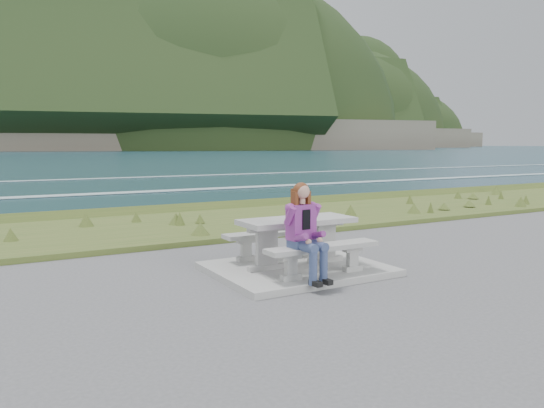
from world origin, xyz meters
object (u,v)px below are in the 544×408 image
at_px(picnic_table, 297,229).
at_px(bench_landward, 323,252).
at_px(bench_seaward, 275,237).
at_px(seated_woman, 308,245).

distance_m(picnic_table, bench_landward, 0.74).
bearing_deg(bench_seaward, seated_woman, -102.91).
xyz_separation_m(bench_landward, bench_seaward, (0.00, 1.40, 0.00)).
bearing_deg(seated_woman, bench_seaward, 71.77).
relative_size(picnic_table, seated_woman, 1.32).
xyz_separation_m(bench_seaward, seated_woman, (-0.35, -1.53, 0.15)).
bearing_deg(picnic_table, bench_landward, -90.00).
bearing_deg(picnic_table, seated_woman, -112.92).
height_order(bench_seaward, seated_woman, seated_woman).
bearing_deg(seated_woman, bench_landward, 14.96).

